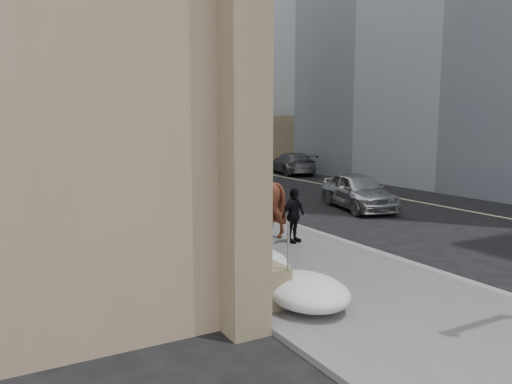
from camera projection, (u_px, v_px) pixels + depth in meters
ground at (306, 273)px, 11.96m from camera, size 140.00×140.00×0.00m
sidewalk at (167, 208)px, 20.60m from camera, size 5.00×80.00×0.12m
curb at (225, 203)px, 21.86m from camera, size 0.24×80.00×0.12m
lane_line at (363, 192)px, 25.66m from camera, size 0.15×70.00×0.01m
far_podium at (433, 150)px, 27.78m from camera, size 2.00×80.00×4.00m
bg_building_mid at (65, 39)px, 63.79m from camera, size 30.00×12.00×28.00m
streetlight_mid at (191, 101)px, 24.73m from camera, size 1.71×0.24×8.00m
streetlight_far at (103, 109)px, 42.03m from camera, size 1.71×0.24×8.00m
traffic_signal at (134, 115)px, 31.41m from camera, size 4.10×0.22×6.00m
snow_bank at (147, 208)px, 18.22m from camera, size 1.70×18.10×0.76m
mounted_horse_left at (206, 194)px, 15.95m from camera, size 2.16×2.92×2.78m
mounted_horse_right at (242, 197)px, 15.03m from camera, size 2.38×2.53×2.80m
pedestrian at (293, 215)px, 14.42m from camera, size 1.01×0.65×1.60m
car_silver at (358, 191)px, 20.55m from camera, size 2.80×4.73×1.51m
car_grey at (292, 163)px, 34.10m from camera, size 3.08×5.36×1.46m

